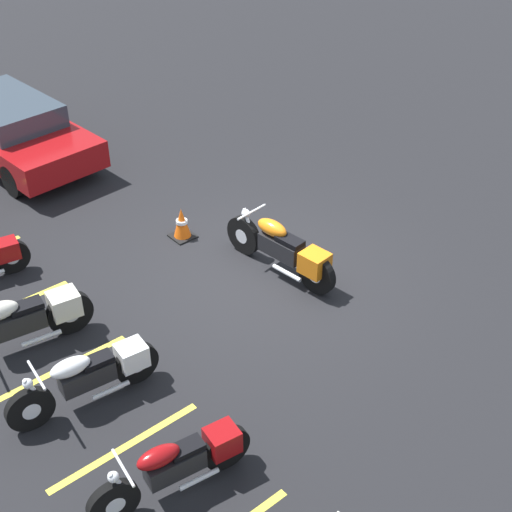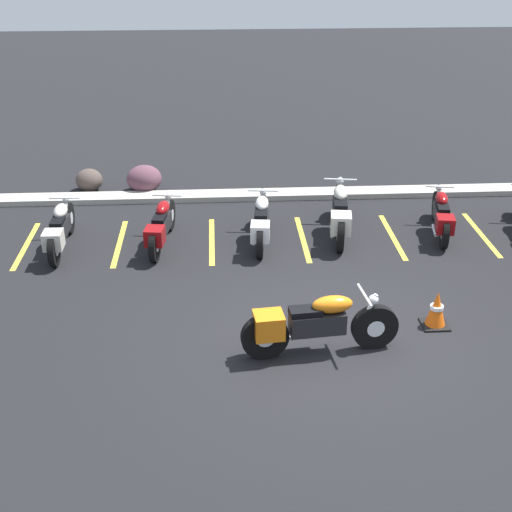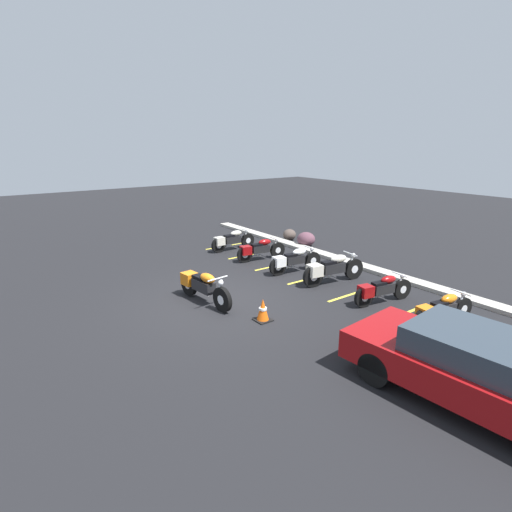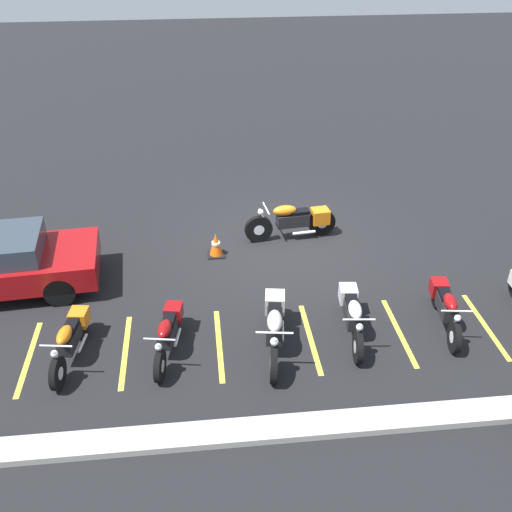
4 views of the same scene
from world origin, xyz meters
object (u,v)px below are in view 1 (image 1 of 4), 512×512
object	(u,v)px
motorcycle_orange_featured	(284,250)
traffic_cone	(182,224)
parked_bike_2	(92,375)
car_red	(11,128)
parked_bike_1	(180,463)
parked_bike_3	(21,321)

from	to	relation	value
motorcycle_orange_featured	traffic_cone	xyz separation A→B (m)	(1.97, 0.63, -0.21)
motorcycle_orange_featured	parked_bike_2	xyz separation A→B (m)	(-0.48, 3.76, -0.04)
parked_bike_2	car_red	bearing A→B (deg)	-101.17
parked_bike_2	motorcycle_orange_featured	bearing A→B (deg)	-166.86
motorcycle_orange_featured	parked_bike_1	bearing A→B (deg)	116.27
parked_bike_2	parked_bike_3	bearing A→B (deg)	-74.93
motorcycle_orange_featured	parked_bike_3	size ratio (longest dim) A/B	0.99
traffic_cone	parked_bike_3	bearing A→B (deg)	105.20
motorcycle_orange_featured	parked_bike_1	xyz separation A→B (m)	(-2.35, 3.70, -0.05)
parked_bike_1	parked_bike_3	bearing A→B (deg)	-76.77
motorcycle_orange_featured	parked_bike_2	size ratio (longest dim) A/B	1.09
motorcycle_orange_featured	parked_bike_3	distance (m)	4.14
parked_bike_3	traffic_cone	distance (m)	3.51
parked_bike_1	car_red	world-z (taller)	car_red
parked_bike_1	parked_bike_2	distance (m)	1.87
motorcycle_orange_featured	parked_bike_3	world-z (taller)	parked_bike_3
motorcycle_orange_featured	parked_bike_3	xyz separation A→B (m)	(1.05, 4.01, 0.00)
parked_bike_2	parked_bike_3	xyz separation A→B (m)	(1.53, 0.25, 0.05)
parked_bike_2	car_red	distance (m)	7.54
parked_bike_2	traffic_cone	size ratio (longest dim) A/B	3.60
parked_bike_1	motorcycle_orange_featured	bearing A→B (deg)	-139.57
parked_bike_3	traffic_cone	bearing A→B (deg)	-156.53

